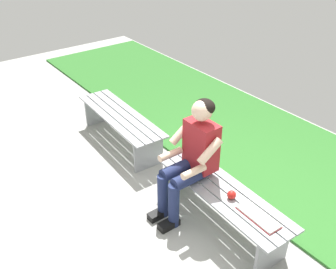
{
  "coord_description": "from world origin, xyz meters",
  "views": [
    {
      "loc": [
        -1.99,
        2.14,
        2.79
      ],
      "look_at": [
        0.66,
        0.15,
        0.78
      ],
      "focal_mm": 41.52,
      "sensor_mm": 36.0,
      "label": 1
    }
  ],
  "objects_px": {
    "bench_near": "(221,198)",
    "person_seated": "(191,155)",
    "apple": "(232,195)",
    "book_open": "(258,217)",
    "bench_far": "(121,122)"
  },
  "relations": [
    {
      "from": "bench_near",
      "to": "book_open",
      "type": "bearing_deg",
      "value": 178.57
    },
    {
      "from": "bench_far",
      "to": "book_open",
      "type": "bearing_deg",
      "value": 179.72
    },
    {
      "from": "bench_far",
      "to": "person_seated",
      "type": "relative_size",
      "value": 1.3
    },
    {
      "from": "person_seated",
      "to": "bench_far",
      "type": "bearing_deg",
      "value": -3.68
    },
    {
      "from": "bench_far",
      "to": "apple",
      "type": "distance_m",
      "value": 2.03
    },
    {
      "from": "book_open",
      "to": "apple",
      "type": "bearing_deg",
      "value": 3.53
    },
    {
      "from": "bench_far",
      "to": "bench_near",
      "type": "bearing_deg",
      "value": 180.0
    },
    {
      "from": "person_seated",
      "to": "book_open",
      "type": "bearing_deg",
      "value": -173.86
    },
    {
      "from": "bench_near",
      "to": "person_seated",
      "type": "distance_m",
      "value": 0.5
    },
    {
      "from": "person_seated",
      "to": "apple",
      "type": "distance_m",
      "value": 0.54
    },
    {
      "from": "apple",
      "to": "book_open",
      "type": "height_order",
      "value": "apple"
    },
    {
      "from": "bench_near",
      "to": "person_seated",
      "type": "bearing_deg",
      "value": 15.77
    },
    {
      "from": "book_open",
      "to": "person_seated",
      "type": "bearing_deg",
      "value": 8.39
    },
    {
      "from": "person_seated",
      "to": "bench_near",
      "type": "bearing_deg",
      "value": -164.23
    },
    {
      "from": "person_seated",
      "to": "apple",
      "type": "xyz_separation_m",
      "value": [
        -0.49,
        -0.08,
        -0.2
      ]
    }
  ]
}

